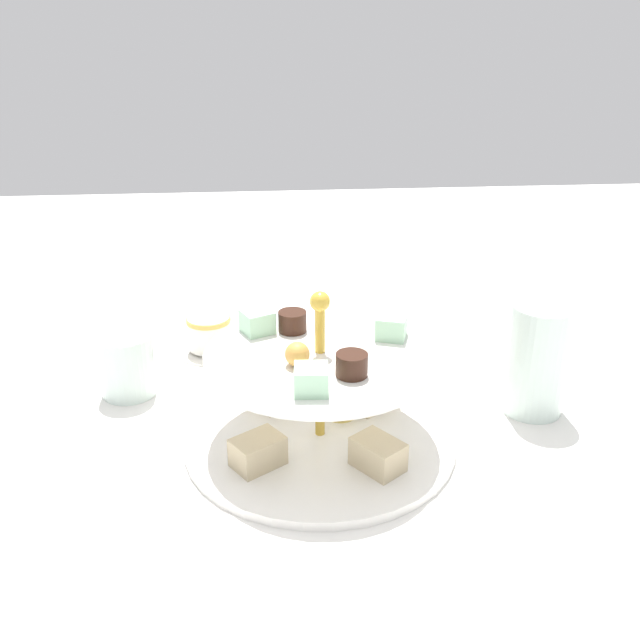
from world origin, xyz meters
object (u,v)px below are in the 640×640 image
object	(u,v)px
tiered_serving_stand	(320,403)
water_glass_short_left	(127,365)
teacup_with_saucer	(209,335)
water_glass_tall_right	(537,359)
butter_knife_right	(361,327)

from	to	relation	value
tiered_serving_stand	water_glass_short_left	xyz separation A→B (m)	(0.12, 0.22, -0.01)
tiered_serving_stand	teacup_with_saucer	xyz separation A→B (m)	(0.23, 0.13, -0.02)
teacup_with_saucer	tiered_serving_stand	bearing A→B (deg)	-150.87
water_glass_tall_right	teacup_with_saucer	xyz separation A→B (m)	(0.19, 0.37, -0.04)
water_glass_tall_right	teacup_with_saucer	bearing A→B (deg)	63.67
tiered_serving_stand	water_glass_tall_right	world-z (taller)	tiered_serving_stand
water_glass_short_left	teacup_with_saucer	xyz separation A→B (m)	(0.10, -0.09, -0.01)
tiered_serving_stand	butter_knife_right	world-z (taller)	tiered_serving_stand
water_glass_tall_right	water_glass_short_left	xyz separation A→B (m)	(0.08, 0.46, -0.03)
water_glass_short_left	butter_knife_right	xyz separation A→B (m)	(0.16, -0.30, -0.04)
water_glass_short_left	butter_knife_right	size ratio (longest dim) A/B	0.44
teacup_with_saucer	water_glass_short_left	bearing A→B (deg)	139.63
water_glass_short_left	teacup_with_saucer	distance (m)	0.14
tiered_serving_stand	butter_knife_right	bearing A→B (deg)	-16.73
teacup_with_saucer	butter_knife_right	world-z (taller)	teacup_with_saucer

